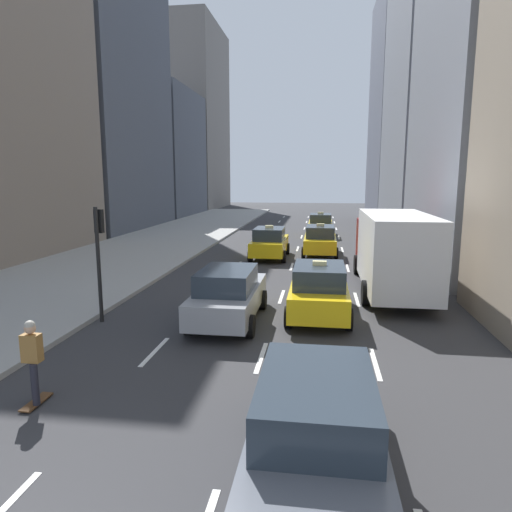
{
  "coord_description": "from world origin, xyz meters",
  "views": [
    {
      "loc": [
        4.0,
        -2.8,
        4.47
      ],
      "look_at": [
        1.43,
        15.31,
        1.32
      ],
      "focal_mm": 32.0,
      "sensor_mm": 36.0,
      "label": 1
    }
  ],
  "objects_px": {
    "traffic_light_pole": "(99,245)",
    "sedan_silver_behind": "(316,426)",
    "taxi_lead": "(270,243)",
    "box_truck": "(392,249)",
    "taxi_fourth": "(319,290)",
    "taxi_third": "(320,240)",
    "taxi_second": "(320,225)",
    "skateboarder": "(33,359)",
    "sedan_black_near": "(228,294)"
  },
  "relations": [
    {
      "from": "taxi_third",
      "to": "sedan_silver_behind",
      "type": "distance_m",
      "value": 20.42
    },
    {
      "from": "taxi_third",
      "to": "taxi_fourth",
      "type": "bearing_deg",
      "value": -90.0
    },
    {
      "from": "box_truck",
      "to": "skateboarder",
      "type": "height_order",
      "value": "box_truck"
    },
    {
      "from": "skateboarder",
      "to": "traffic_light_pole",
      "type": "bearing_deg",
      "value": 102.83
    },
    {
      "from": "taxi_second",
      "to": "traffic_light_pole",
      "type": "height_order",
      "value": "traffic_light_pole"
    },
    {
      "from": "taxi_lead",
      "to": "taxi_third",
      "type": "distance_m",
      "value": 3.15
    },
    {
      "from": "taxi_lead",
      "to": "traffic_light_pole",
      "type": "bearing_deg",
      "value": -108.09
    },
    {
      "from": "skateboarder",
      "to": "taxi_second",
      "type": "bearing_deg",
      "value": 78.7
    },
    {
      "from": "sedan_silver_behind",
      "to": "skateboarder",
      "type": "height_order",
      "value": "sedan_silver_behind"
    },
    {
      "from": "taxi_second",
      "to": "box_truck",
      "type": "height_order",
      "value": "box_truck"
    },
    {
      "from": "taxi_second",
      "to": "box_truck",
      "type": "xyz_separation_m",
      "value": [
        2.8,
        -17.31,
        0.83
      ]
    },
    {
      "from": "taxi_second",
      "to": "box_truck",
      "type": "bearing_deg",
      "value": -80.81
    },
    {
      "from": "taxi_third",
      "to": "taxi_second",
      "type": "bearing_deg",
      "value": 90.0
    },
    {
      "from": "taxi_lead",
      "to": "box_truck",
      "type": "bearing_deg",
      "value": -51.12
    },
    {
      "from": "sedan_silver_behind",
      "to": "skateboarder",
      "type": "relative_size",
      "value": 2.72
    },
    {
      "from": "taxi_third",
      "to": "sedan_black_near",
      "type": "xyz_separation_m",
      "value": [
        -2.8,
        -13.04,
        -0.01
      ]
    },
    {
      "from": "taxi_lead",
      "to": "taxi_third",
      "type": "height_order",
      "value": "same"
    },
    {
      "from": "sedan_black_near",
      "to": "sedan_silver_behind",
      "type": "xyz_separation_m",
      "value": [
        2.8,
        -7.39,
        0.02
      ]
    },
    {
      "from": "box_truck",
      "to": "traffic_light_pole",
      "type": "bearing_deg",
      "value": -151.68
    },
    {
      "from": "sedan_silver_behind",
      "to": "traffic_light_pole",
      "type": "xyz_separation_m",
      "value": [
        -6.75,
        6.9,
        1.51
      ]
    },
    {
      "from": "box_truck",
      "to": "sedan_silver_behind",
      "type": "bearing_deg",
      "value": -103.09
    },
    {
      "from": "taxi_lead",
      "to": "skateboarder",
      "type": "distance_m",
      "value": 17.6
    },
    {
      "from": "sedan_silver_behind",
      "to": "skateboarder",
      "type": "distance_m",
      "value": 5.77
    },
    {
      "from": "taxi_third",
      "to": "skateboarder",
      "type": "height_order",
      "value": "taxi_third"
    },
    {
      "from": "taxi_second",
      "to": "taxi_fourth",
      "type": "relative_size",
      "value": 1.0
    },
    {
      "from": "sedan_black_near",
      "to": "traffic_light_pole",
      "type": "relative_size",
      "value": 1.28
    },
    {
      "from": "box_truck",
      "to": "taxi_fourth",
      "type": "bearing_deg",
      "value": -127.13
    },
    {
      "from": "taxi_fourth",
      "to": "traffic_light_pole",
      "type": "xyz_separation_m",
      "value": [
        -6.75,
        -1.45,
        1.53
      ]
    },
    {
      "from": "taxi_lead",
      "to": "taxi_second",
      "type": "bearing_deg",
      "value": 74.88
    },
    {
      "from": "box_truck",
      "to": "skateboarder",
      "type": "distance_m",
      "value": 13.39
    },
    {
      "from": "taxi_third",
      "to": "sedan_black_near",
      "type": "relative_size",
      "value": 0.96
    },
    {
      "from": "taxi_fourth",
      "to": "box_truck",
      "type": "height_order",
      "value": "box_truck"
    },
    {
      "from": "taxi_second",
      "to": "traffic_light_pole",
      "type": "bearing_deg",
      "value": -106.73
    },
    {
      "from": "taxi_second",
      "to": "taxi_fourth",
      "type": "distance_m",
      "value": 21.01
    },
    {
      "from": "box_truck",
      "to": "taxi_third",
      "type": "bearing_deg",
      "value": 108.47
    },
    {
      "from": "taxi_fourth",
      "to": "traffic_light_pole",
      "type": "height_order",
      "value": "traffic_light_pole"
    },
    {
      "from": "taxi_lead",
      "to": "box_truck",
      "type": "relative_size",
      "value": 0.52
    },
    {
      "from": "taxi_fourth",
      "to": "sedan_silver_behind",
      "type": "xyz_separation_m",
      "value": [
        0.0,
        -8.35,
        0.02
      ]
    },
    {
      "from": "taxi_fourth",
      "to": "box_truck",
      "type": "relative_size",
      "value": 0.52
    },
    {
      "from": "traffic_light_pole",
      "to": "sedan_silver_behind",
      "type": "bearing_deg",
      "value": -45.61
    },
    {
      "from": "taxi_third",
      "to": "box_truck",
      "type": "xyz_separation_m",
      "value": [
        2.8,
        -8.38,
        0.83
      ]
    },
    {
      "from": "taxi_third",
      "to": "traffic_light_pole",
      "type": "relative_size",
      "value": 1.22
    },
    {
      "from": "skateboarder",
      "to": "sedan_black_near",
      "type": "bearing_deg",
      "value": 64.63
    },
    {
      "from": "box_truck",
      "to": "taxi_second",
      "type": "bearing_deg",
      "value": 99.19
    },
    {
      "from": "taxi_fourth",
      "to": "box_truck",
      "type": "bearing_deg",
      "value": 52.87
    },
    {
      "from": "taxi_fourth",
      "to": "taxi_second",
      "type": "bearing_deg",
      "value": 90.0
    },
    {
      "from": "taxi_fourth",
      "to": "traffic_light_pole",
      "type": "relative_size",
      "value": 1.22
    },
    {
      "from": "taxi_lead",
      "to": "sedan_black_near",
      "type": "distance_m",
      "value": 11.6
    },
    {
      "from": "taxi_lead",
      "to": "skateboarder",
      "type": "bearing_deg",
      "value": -98.97
    },
    {
      "from": "sedan_black_near",
      "to": "traffic_light_pole",
      "type": "xyz_separation_m",
      "value": [
        -3.95,
        -0.49,
        1.54
      ]
    }
  ]
}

